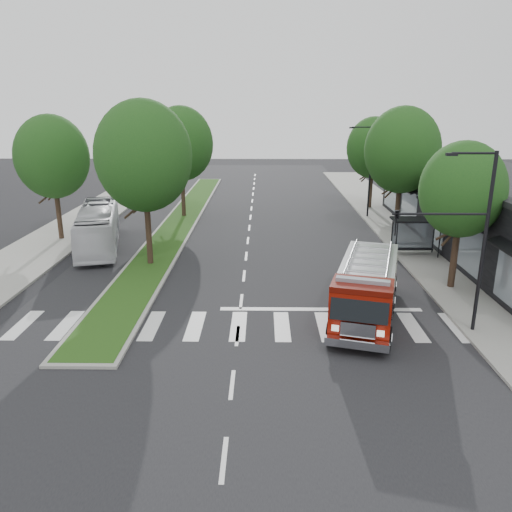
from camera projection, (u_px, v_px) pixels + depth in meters
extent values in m
plane|color=black|center=(241.00, 301.00, 25.81)|extent=(140.00, 140.00, 0.00)
cube|color=gray|center=(424.00, 248.00, 35.19)|extent=(5.00, 80.00, 0.15)
cube|color=gray|center=(44.00, 246.00, 35.53)|extent=(5.00, 80.00, 0.15)
cube|color=gray|center=(181.00, 221.00, 43.08)|extent=(3.00, 50.00, 0.14)
cube|color=#1F4012|center=(181.00, 221.00, 43.06)|extent=(2.60, 49.50, 0.02)
cube|color=black|center=(493.00, 214.00, 34.43)|extent=(8.00, 30.00, 5.00)
cylinder|color=black|center=(396.00, 241.00, 32.40)|extent=(0.08, 0.08, 2.50)
cylinder|color=black|center=(440.00, 241.00, 32.36)|extent=(0.08, 0.08, 2.50)
cylinder|color=black|center=(392.00, 236.00, 33.54)|extent=(0.08, 0.08, 2.50)
cylinder|color=black|center=(433.00, 237.00, 33.51)|extent=(0.08, 0.08, 2.50)
cube|color=black|center=(417.00, 220.00, 32.57)|extent=(3.20, 1.60, 0.12)
cube|color=#8C99A5|center=(412.00, 235.00, 33.61)|extent=(2.80, 0.04, 1.80)
cube|color=black|center=(414.00, 249.00, 33.16)|extent=(2.40, 0.40, 0.08)
cylinder|color=black|center=(454.00, 256.00, 27.03)|extent=(0.36, 0.36, 3.74)
ellipsoid|color=#0E3613|center=(462.00, 189.00, 25.96)|extent=(4.40, 4.40, 5.06)
cylinder|color=black|center=(397.00, 207.00, 38.41)|extent=(0.36, 0.36, 4.40)
ellipsoid|color=#0E3613|center=(402.00, 150.00, 37.15)|extent=(5.60, 5.60, 6.44)
cylinder|color=black|center=(371.00, 189.00, 48.04)|extent=(0.36, 0.36, 3.96)
ellipsoid|color=#0E3613|center=(373.00, 148.00, 46.90)|extent=(5.00, 5.00, 5.75)
cylinder|color=black|center=(148.00, 230.00, 30.95)|extent=(0.36, 0.36, 4.62)
ellipsoid|color=#0E3613|center=(144.00, 156.00, 29.63)|extent=(5.80, 5.80, 6.67)
cylinder|color=black|center=(183.00, 193.00, 44.37)|extent=(0.36, 0.36, 4.40)
ellipsoid|color=#0E3613|center=(181.00, 144.00, 43.11)|extent=(5.60, 5.60, 6.44)
cylinder|color=black|center=(59.00, 213.00, 36.85)|extent=(0.36, 0.36, 4.18)
ellipsoid|color=#0E3613|center=(52.00, 157.00, 35.66)|extent=(5.20, 5.20, 5.98)
cylinder|color=black|center=(484.00, 246.00, 21.16)|extent=(0.16, 0.16, 8.00)
cylinder|color=black|center=(474.00, 153.00, 20.03)|extent=(1.80, 0.10, 0.10)
cube|color=black|center=(452.00, 154.00, 20.06)|extent=(0.45, 0.20, 0.12)
cylinder|color=black|center=(440.00, 214.00, 20.78)|extent=(4.00, 0.10, 0.10)
imported|color=black|center=(396.00, 223.00, 20.92)|extent=(0.18, 0.22, 1.10)
cylinder|color=black|center=(370.00, 173.00, 43.63)|extent=(0.16, 0.16, 8.00)
cylinder|color=black|center=(363.00, 127.00, 42.50)|extent=(1.80, 0.10, 0.10)
cube|color=black|center=(352.00, 128.00, 42.53)|extent=(0.45, 0.20, 0.12)
cube|color=#520B04|center=(365.00, 307.00, 23.86)|extent=(4.67, 8.70, 0.25)
cube|color=maroon|center=(368.00, 281.00, 24.28)|extent=(4.12, 6.79, 1.98)
cube|color=maroon|center=(361.00, 311.00, 20.74)|extent=(2.87, 2.40, 2.08)
cube|color=#B2B2B7|center=(370.00, 261.00, 23.98)|extent=(4.12, 6.79, 0.12)
cylinder|color=#B2B2B7|center=(351.00, 255.00, 24.16)|extent=(1.72, 5.75, 0.10)
cylinder|color=#B2B2B7|center=(389.00, 258.00, 23.68)|extent=(1.72, 5.75, 0.10)
cube|color=silver|center=(357.00, 344.00, 19.97)|extent=(2.58, 1.04, 0.35)
cube|color=#8C99A5|center=(363.00, 281.00, 20.34)|extent=(2.20, 0.93, 0.18)
cylinder|color=black|center=(331.00, 332.00, 21.07)|extent=(0.63, 1.15, 1.09)
cylinder|color=black|center=(387.00, 339.00, 20.44)|extent=(0.63, 1.15, 1.09)
cylinder|color=black|center=(344.00, 297.00, 24.88)|extent=(0.63, 1.15, 1.09)
cylinder|color=black|center=(391.00, 302.00, 24.26)|extent=(0.63, 1.15, 1.09)
cylinder|color=black|center=(349.00, 282.00, 27.07)|extent=(0.63, 1.15, 1.09)
cylinder|color=black|center=(392.00, 286.00, 26.44)|extent=(0.63, 1.15, 1.09)
imported|color=silver|center=(98.00, 227.00, 35.14)|extent=(4.98, 10.86, 2.94)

